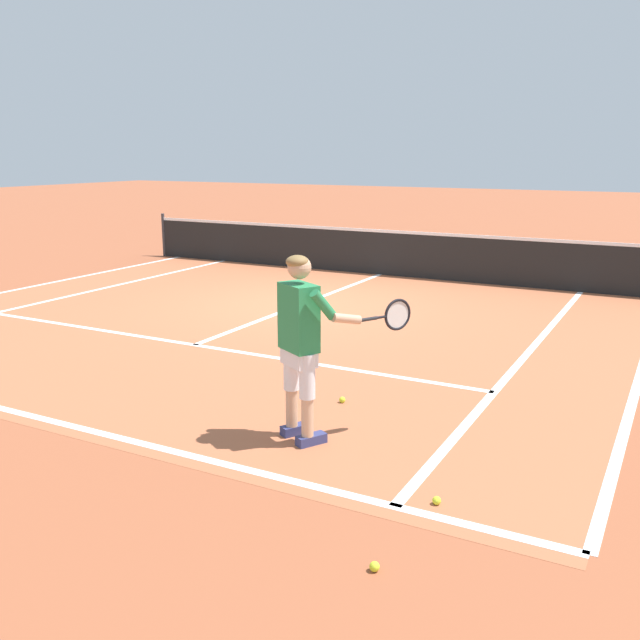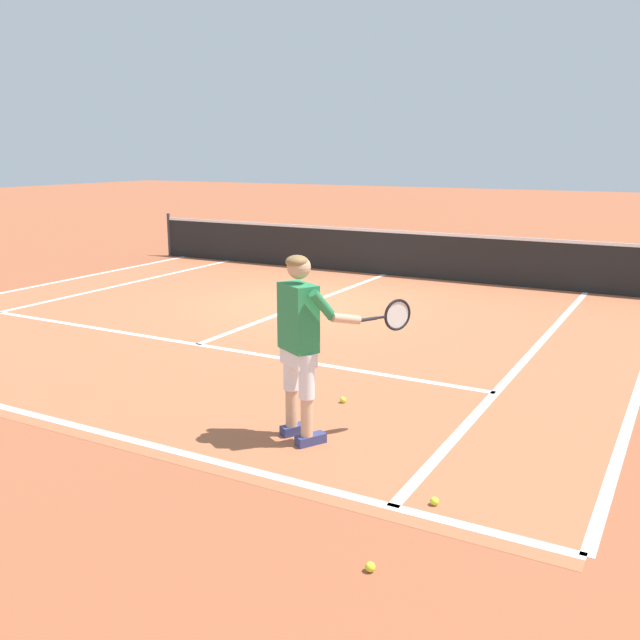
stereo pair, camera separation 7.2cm
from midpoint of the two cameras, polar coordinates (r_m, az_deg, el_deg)
ground_plane at (r=12.20m, az=-0.85°, el=1.35°), size 80.00×80.00×0.00m
court_inner_surface at (r=11.12m, az=-4.16°, el=0.11°), size 10.98×9.69×0.00m
line_baseline at (r=7.80m, az=-23.06°, el=-6.85°), size 10.98×0.10×0.01m
line_service at (r=9.74m, az=-9.75°, el=-1.98°), size 8.23×0.10×0.01m
line_centre_service at (r=12.33m, az=-0.52°, el=1.49°), size 0.10×6.40×0.01m
line_singles_left at (r=13.75m, az=-18.75°, el=2.03°), size 0.10×9.29×0.01m
line_singles_right at (r=9.60m, az=17.01°, el=-2.62°), size 0.10×9.29×0.01m
line_doubles_left at (r=14.78m, az=-22.38°, el=2.49°), size 0.10×9.29×0.01m
tennis_net at (r=15.07m, az=5.44°, el=5.56°), size 11.96×0.08×1.07m
tennis_player at (r=6.21m, az=-1.18°, el=-1.29°), size 1.04×0.91×1.71m
tennis_ball_near_feet at (r=4.68m, az=4.58°, el=-19.42°), size 0.07×0.07×0.07m
tennis_ball_by_baseline at (r=5.48m, az=9.70°, el=-14.36°), size 0.07×0.07×0.07m
tennis_ball_mid_court at (r=7.42m, az=2.16°, el=-6.52°), size 0.07×0.07×0.07m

